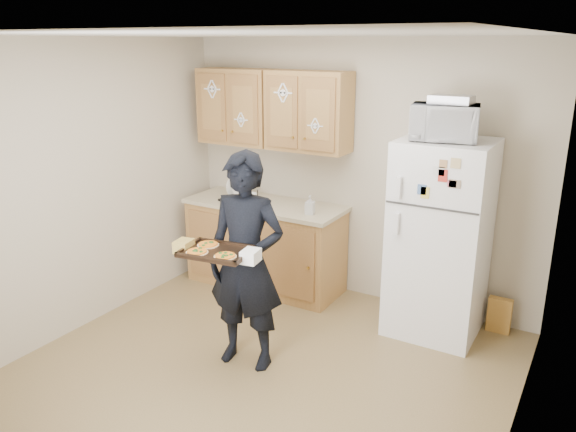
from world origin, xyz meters
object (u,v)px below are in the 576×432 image
at_px(microwave, 444,122).
at_px(dish_rack, 244,193).
at_px(baking_tray, 217,252).
at_px(refrigerator, 440,239).
at_px(person, 246,262).

bearing_deg(microwave, dish_rack, 167.22).
distance_m(baking_tray, microwave, 2.07).
height_order(microwave, dish_rack, microwave).
distance_m(baking_tray, dish_rack, 1.75).
relative_size(refrigerator, dish_rack, 3.85).
bearing_deg(person, dish_rack, 116.05).
xyz_separation_m(baking_tray, dish_rack, (-0.83, 1.54, -0.03)).
bearing_deg(person, baking_tray, -107.90).
relative_size(person, baking_tray, 3.56).
relative_size(baking_tray, dish_rack, 1.08).
bearing_deg(baking_tray, refrigerator, 44.20).
height_order(baking_tray, microwave, microwave).
relative_size(microwave, dish_rack, 1.18).
bearing_deg(refrigerator, baking_tray, -126.85).
relative_size(refrigerator, person, 1.00).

